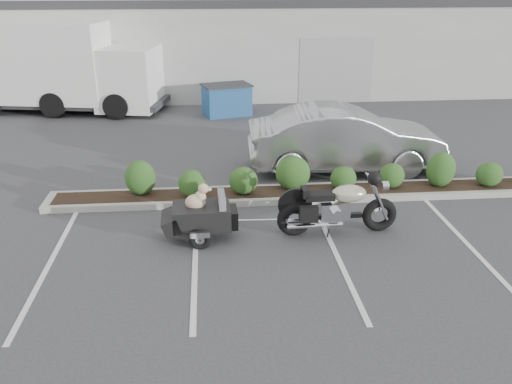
{
  "coord_description": "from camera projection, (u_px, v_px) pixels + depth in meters",
  "views": [
    {
      "loc": [
        -1.14,
        -9.68,
        5.06
      ],
      "look_at": [
        -0.22,
        0.76,
        0.75
      ],
      "focal_mm": 38.0,
      "sensor_mm": 36.0,
      "label": 1
    }
  ],
  "objects": [
    {
      "name": "building",
      "position": [
        231.0,
        39.0,
        25.84
      ],
      "size": [
        26.0,
        10.0,
        4.0
      ],
      "primitive_type": "cube",
      "color": "#9EA099",
      "rests_on": "ground"
    },
    {
      "name": "motorcycle",
      "position": [
        338.0,
        208.0,
        11.02
      ],
      "size": [
        2.52,
        0.85,
        1.45
      ],
      "rotation": [
        0.0,
        0.0,
        0.03
      ],
      "color": "black",
      "rests_on": "ground"
    },
    {
      "name": "dumpster",
      "position": [
        227.0,
        99.0,
        20.2
      ],
      "size": [
        2.0,
        1.62,
        1.14
      ],
      "rotation": [
        0.0,
        0.0,
        0.28
      ],
      "color": "navy",
      "rests_on": "ground"
    },
    {
      "name": "planter_kerb",
      "position": [
        301.0,
        194.0,
        13.02
      ],
      "size": [
        12.0,
        1.0,
        0.15
      ],
      "primitive_type": "cube",
      "color": "#9E9E93",
      "rests_on": "ground"
    },
    {
      "name": "pet_trailer",
      "position": [
        201.0,
        215.0,
        10.84
      ],
      "size": [
        2.01,
        1.12,
        1.2
      ],
      "rotation": [
        0.0,
        0.0,
        0.03
      ],
      "color": "black",
      "rests_on": "ground"
    },
    {
      "name": "ground",
      "position": [
        270.0,
        240.0,
        10.94
      ],
      "size": [
        90.0,
        90.0,
        0.0
      ],
      "primitive_type": "plane",
      "color": "#38383A",
      "rests_on": "ground"
    },
    {
      "name": "delivery_truck",
      "position": [
        67.0,
        69.0,
        20.47
      ],
      "size": [
        7.55,
        3.65,
        3.32
      ],
      "rotation": [
        0.0,
        0.0,
        -0.19
      ],
      "color": "white",
      "rests_on": "ground"
    },
    {
      "name": "sedan",
      "position": [
        346.0,
        139.0,
        14.5
      ],
      "size": [
        5.25,
        1.95,
        1.71
      ],
      "primitive_type": "imported",
      "rotation": [
        0.0,
        0.0,
        1.54
      ],
      "color": "#A6A6AD",
      "rests_on": "ground"
    }
  ]
}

